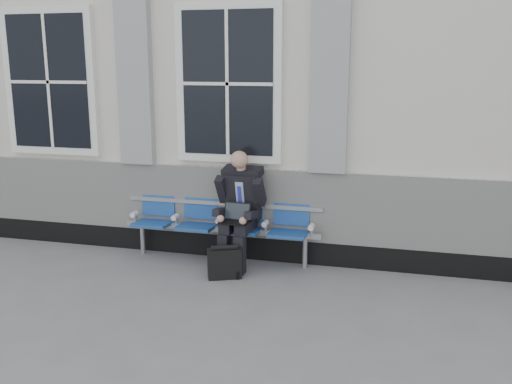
# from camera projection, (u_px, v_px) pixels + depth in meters

# --- Properties ---
(ground) EXTENTS (70.00, 70.00, 0.00)m
(ground) POSITION_uv_depth(u_px,v_px,m) (161.00, 297.00, 6.24)
(ground) COLOR slate
(ground) RESTS_ON ground
(station_building) EXTENTS (14.40, 4.40, 4.49)m
(station_building) POSITION_uv_depth(u_px,v_px,m) (244.00, 80.00, 9.02)
(station_building) COLOR beige
(station_building) RESTS_ON ground
(bench) EXTENTS (2.60, 0.47, 0.91)m
(bench) POSITION_uv_depth(u_px,v_px,m) (221.00, 219.00, 7.30)
(bench) COLOR #9EA0A3
(bench) RESTS_ON ground
(businessman) EXTENTS (0.61, 0.82, 1.46)m
(businessman) POSITION_uv_depth(u_px,v_px,m) (240.00, 205.00, 7.04)
(businessman) COLOR black
(businessman) RESTS_ON ground
(briefcase) EXTENTS (0.43, 0.31, 0.41)m
(briefcase) POSITION_uv_depth(u_px,v_px,m) (225.00, 263.00, 6.75)
(briefcase) COLOR black
(briefcase) RESTS_ON ground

